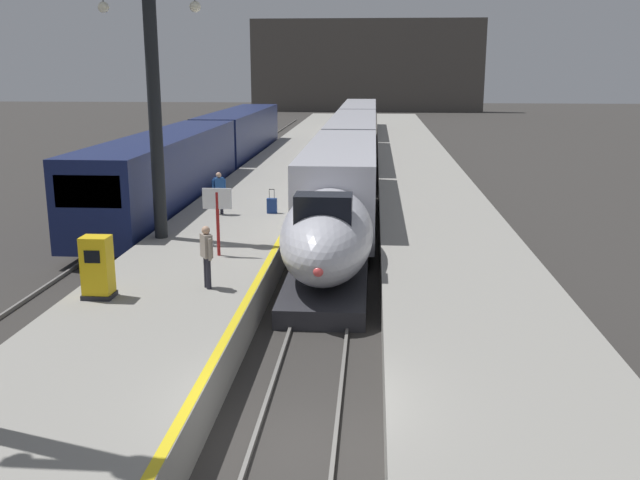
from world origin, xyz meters
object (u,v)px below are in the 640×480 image
at_px(highspeed_train_main, 352,145).
at_px(passenger_near_edge, 219,190).
at_px(station_column_mid, 153,84).
at_px(ticket_machine_yellow, 98,270).
at_px(rolling_suitcase, 272,206).
at_px(regional_train_adjacent, 211,149).
at_px(departure_info_board, 217,208).
at_px(passenger_mid_platform, 207,252).

relative_size(highspeed_train_main, passenger_near_edge, 33.77).
bearing_deg(station_column_mid, ticket_machine_yellow, -86.96).
relative_size(passenger_near_edge, rolling_suitcase, 1.72).
xyz_separation_m(regional_train_adjacent, departure_info_board, (4.70, -19.62, 0.43)).
bearing_deg(highspeed_train_main, passenger_mid_platform, -96.20).
height_order(highspeed_train_main, ticket_machine_yellow, highspeed_train_main).
distance_m(highspeed_train_main, passenger_near_edge, 18.37).
xyz_separation_m(ticket_machine_yellow, departure_info_board, (2.15, 4.36, 0.77)).
distance_m(rolling_suitcase, departure_info_board, 6.82).
bearing_deg(passenger_near_edge, station_column_mid, -106.11).
xyz_separation_m(regional_train_adjacent, station_column_mid, (2.20, -17.38, 4.10)).
bearing_deg(rolling_suitcase, highspeed_train_main, 81.22).
xyz_separation_m(highspeed_train_main, regional_train_adjacent, (-8.10, -4.42, 0.17)).
relative_size(passenger_mid_platform, departure_info_board, 0.80).
bearing_deg(ticket_machine_yellow, passenger_mid_platform, 21.29).
bearing_deg(station_column_mid, rolling_suitcase, 54.07).
bearing_deg(passenger_near_edge, departure_info_board, -78.10).
height_order(station_column_mid, departure_info_board, station_column_mid).
relative_size(station_column_mid, departure_info_board, 4.03).
bearing_deg(passenger_mid_platform, passenger_near_edge, 100.31).
distance_m(regional_train_adjacent, station_column_mid, 17.99).
bearing_deg(passenger_mid_platform, rolling_suitcase, 88.33).
relative_size(regional_train_adjacent, station_column_mid, 4.29).
bearing_deg(passenger_near_edge, regional_train_adjacent, 104.19).
distance_m(highspeed_train_main, ticket_machine_yellow, 28.94).
bearing_deg(rolling_suitcase, ticket_machine_yellow, -104.57).
distance_m(highspeed_train_main, station_column_mid, 22.99).
bearing_deg(ticket_machine_yellow, rolling_suitcase, 75.43).
bearing_deg(highspeed_train_main, departure_info_board, -98.06).
height_order(passenger_near_edge, passenger_mid_platform, same).
height_order(station_column_mid, ticket_machine_yellow, station_column_mid).
bearing_deg(station_column_mid, passenger_mid_platform, -62.39).
bearing_deg(highspeed_train_main, passenger_near_edge, -104.92).
distance_m(station_column_mid, passenger_near_edge, 5.95).
distance_m(passenger_near_edge, ticket_machine_yellow, 10.68).
relative_size(passenger_near_edge, ticket_machine_yellow, 1.06).
bearing_deg(departure_info_board, station_column_mid, 138.11).
relative_size(regional_train_adjacent, ticket_machine_yellow, 22.87).
bearing_deg(rolling_suitcase, passenger_mid_platform, -91.67).
bearing_deg(passenger_near_edge, highspeed_train_main, 75.08).
bearing_deg(station_column_mid, highspeed_train_main, 74.86).
height_order(regional_train_adjacent, station_column_mid, station_column_mid).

